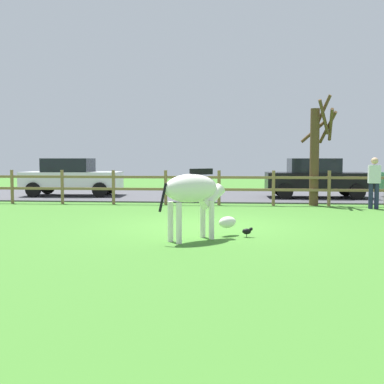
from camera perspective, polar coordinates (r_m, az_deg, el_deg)
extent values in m
plane|color=#3D7528|center=(11.26, 1.77, -4.13)|extent=(60.00, 60.00, 0.00)
cube|color=#47474C|center=(20.49, 3.34, -0.33)|extent=(28.00, 7.40, 0.05)
cylinder|color=olive|center=(18.01, -21.02, 0.62)|extent=(0.11, 0.11, 1.20)
cylinder|color=olive|center=(17.27, -15.49, 0.60)|extent=(0.11, 0.11, 1.20)
cylinder|color=olive|center=(16.70, -9.53, 0.58)|extent=(0.11, 0.11, 1.20)
cylinder|color=olive|center=(16.33, -3.22, 0.55)|extent=(0.11, 0.11, 1.20)
cylinder|color=olive|center=(16.16, 3.30, 0.51)|extent=(0.11, 0.11, 1.20)
cylinder|color=olive|center=(16.21, 9.87, 0.47)|extent=(0.11, 0.11, 1.20)
cylinder|color=olive|center=(16.46, 16.32, 0.42)|extent=(0.11, 0.11, 1.20)
cube|color=olive|center=(16.22, 0.02, 0.32)|extent=(20.40, 0.06, 0.09)
cube|color=olive|center=(16.20, 0.02, 1.80)|extent=(20.40, 0.06, 0.09)
cylinder|color=#513A23|center=(16.53, 14.65, 4.10)|extent=(0.31, 0.31, 3.29)
cylinder|color=#513A23|center=(16.80, 16.16, 7.53)|extent=(0.46, 1.02, 1.05)
cylinder|color=#513A23|center=(16.44, 15.73, 8.76)|extent=(0.52, 0.65, 1.14)
cylinder|color=#513A23|center=(16.94, 14.52, 7.10)|extent=(0.86, 0.13, 0.78)
cylinder|color=#513A23|center=(16.59, 16.51, 7.84)|extent=(0.24, 1.11, 1.04)
cylinder|color=#513A23|center=(16.85, 15.51, 9.18)|extent=(0.57, 0.67, 1.23)
ellipsoid|color=white|center=(9.17, -0.09, 0.47)|extent=(1.24, 1.19, 0.56)
cylinder|color=white|center=(9.58, 1.32, -3.23)|extent=(0.11, 0.11, 0.78)
cylinder|color=white|center=(9.37, 2.39, -3.40)|extent=(0.11, 0.11, 0.78)
cylinder|color=white|center=(9.11, -2.63, -3.61)|extent=(0.11, 0.11, 0.78)
cylinder|color=white|center=(8.89, -1.60, -3.81)|extent=(0.11, 0.11, 0.78)
cylinder|color=white|center=(9.51, 2.45, -0.53)|extent=(0.60, 0.57, 0.51)
ellipsoid|color=white|center=(9.84, 4.33, -3.69)|extent=(0.46, 0.44, 0.24)
cube|color=black|center=(9.31, 1.14, 2.50)|extent=(0.44, 0.41, 0.12)
cylinder|color=black|center=(8.79, -3.57, -0.67)|extent=(0.17, 0.17, 0.54)
cylinder|color=black|center=(9.73, 6.65, -5.29)|extent=(0.01, 0.01, 0.06)
cylinder|color=black|center=(9.69, 6.65, -5.32)|extent=(0.01, 0.01, 0.06)
ellipsoid|color=black|center=(9.70, 6.66, -4.78)|extent=(0.18, 0.10, 0.12)
sphere|color=black|center=(9.69, 7.19, -4.49)|extent=(0.07, 0.07, 0.07)
cube|color=white|center=(20.25, -14.33, 1.41)|extent=(4.09, 1.92, 0.70)
cube|color=black|center=(20.28, -14.77, 3.18)|extent=(1.98, 1.67, 0.56)
cylinder|color=black|center=(20.76, -10.07, 0.57)|extent=(0.61, 0.21, 0.60)
cylinder|color=black|center=(19.11, -11.14, 0.25)|extent=(0.61, 0.21, 0.60)
cylinder|color=black|center=(21.49, -17.13, 0.57)|extent=(0.61, 0.21, 0.60)
cylinder|color=black|center=(19.90, -18.73, 0.26)|extent=(0.61, 0.21, 0.60)
cube|color=black|center=(19.29, 14.94, 1.27)|extent=(4.03, 1.77, 0.70)
cube|color=black|center=(19.25, 14.54, 3.14)|extent=(1.93, 1.60, 0.56)
cylinder|color=black|center=(20.43, 18.21, 0.37)|extent=(0.60, 0.19, 0.60)
cylinder|color=black|center=(18.79, 19.45, 0.03)|extent=(0.60, 0.19, 0.60)
cylinder|color=black|center=(19.95, 10.66, 0.42)|extent=(0.60, 0.19, 0.60)
cylinder|color=black|center=(18.27, 11.25, 0.07)|extent=(0.60, 0.19, 0.60)
cylinder|color=#232847|center=(16.04, 20.89, -0.46)|extent=(0.14, 0.14, 0.82)
cylinder|color=#232847|center=(16.08, 21.52, -0.46)|extent=(0.14, 0.14, 0.82)
cube|color=silver|center=(16.02, 21.27, 2.04)|extent=(0.37, 0.24, 0.58)
sphere|color=tan|center=(16.01, 21.31, 3.54)|extent=(0.22, 0.22, 0.22)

